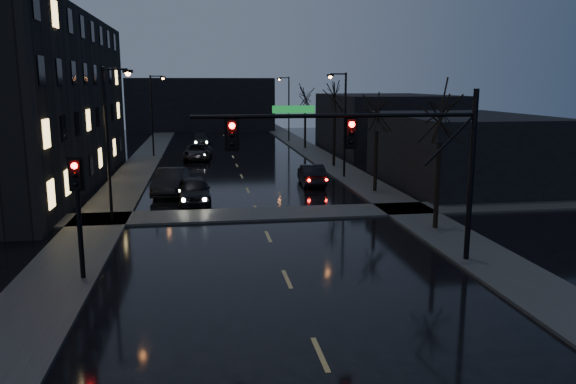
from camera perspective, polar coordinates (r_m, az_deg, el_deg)
name	(u,v)px	position (r m, az deg, el deg)	size (l,w,h in m)	color
sidewalk_left	(135,172)	(47.60, -15.26, 1.96)	(3.00, 140.00, 0.12)	#2D2D2B
sidewalk_right	(337,168)	(48.66, 5.05, 2.49)	(3.00, 140.00, 0.12)	#2D2D2B
sidewalk_cross	(259,214)	(31.22, -2.99, -2.26)	(40.00, 3.00, 0.12)	#2D2D2B
apartment_block	(3,101)	(43.89, -26.93, 8.23)	(12.00, 30.00, 12.00)	black
commercial_right_near	(463,150)	(42.29, 17.32, 4.09)	(10.00, 14.00, 5.00)	black
commercial_right_far	(385,122)	(63.14, 9.84, 6.99)	(12.00, 18.00, 6.00)	black
far_block	(201,104)	(89.80, -8.81, 8.80)	(22.00, 10.00, 8.00)	black
signal_mast	(382,145)	(21.96, 9.51, 4.74)	(11.11, 0.41, 7.00)	black
signal_pole_left	(78,201)	(21.63, -20.58, -0.89)	(0.35, 0.41, 4.53)	black
tree_near	(441,104)	(28.17, 15.32, 8.60)	(3.52, 3.52, 8.08)	black
tree_mid_a	(377,105)	(37.54, 9.06, 8.74)	(3.30, 3.30, 7.58)	black
tree_mid_b	(335,90)	(49.09, 4.78, 10.24)	(3.74, 3.74, 8.59)	black
tree_far	(305,94)	(62.79, 1.77, 9.92)	(3.43, 3.43, 7.88)	black
streetlight_l_near	(111,132)	(30.19, -17.53, 5.86)	(1.53, 0.28, 8.00)	black
streetlight_l_far	(154,109)	(56.98, -13.47, 8.23)	(1.53, 0.28, 8.00)	black
streetlight_r_mid	(342,116)	(43.13, 5.54, 7.70)	(1.53, 0.28, 8.00)	black
streetlight_r_far	(287,103)	(70.58, -0.09, 9.00)	(1.53, 0.28, 8.00)	black
oncoming_car_a	(194,190)	(34.67, -9.49, 0.20)	(1.91, 4.74, 1.61)	black
oncoming_car_b	(171,182)	(37.73, -11.82, 1.05)	(1.79, 5.14, 1.69)	black
oncoming_car_c	(198,152)	(54.61, -9.15, 4.05)	(2.49, 5.41, 1.50)	black
oncoming_car_d	(201,140)	(66.61, -8.80, 5.27)	(2.07, 5.09, 1.48)	black
lead_car	(312,174)	(40.50, 2.41, 1.79)	(1.58, 4.54, 1.49)	black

